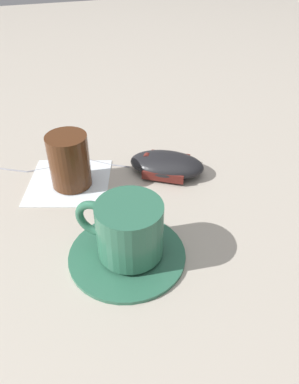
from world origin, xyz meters
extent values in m
plane|color=#B2A899|center=(0.00, 0.00, 0.00)|extent=(3.00, 3.00, 0.00)
cylinder|color=#2D664C|center=(0.02, -0.06, 0.00)|extent=(0.14, 0.14, 0.01)
cylinder|color=#2D664C|center=(0.02, -0.06, 0.04)|extent=(0.08, 0.08, 0.07)
torus|color=#2D664C|center=(-0.01, -0.04, 0.05)|extent=(0.05, 0.04, 0.05)
ellipsoid|color=black|center=(0.13, 0.10, 0.02)|extent=(0.14, 0.12, 0.03)
cylinder|color=#591E19|center=(0.10, 0.11, 0.02)|extent=(0.01, 0.01, 0.01)
cube|color=#591E19|center=(0.11, 0.07, 0.01)|extent=(0.06, 0.04, 0.01)
cube|color=#591E19|center=(0.14, 0.12, 0.01)|extent=(0.06, 0.04, 0.01)
cylinder|color=gray|center=(0.06, 0.14, 0.00)|extent=(0.03, 0.02, 0.00)
cylinder|color=gray|center=(0.03, 0.16, 0.00)|extent=(0.03, 0.02, 0.00)
cylinder|color=gray|center=(0.00, 0.17, 0.00)|extent=(0.04, 0.01, 0.00)
cylinder|color=gray|center=(-0.04, 0.17, 0.00)|extent=(0.03, 0.01, 0.00)
cylinder|color=gray|center=(-0.07, 0.17, 0.00)|extent=(0.04, 0.00, 0.00)
cylinder|color=gray|center=(-0.10, 0.17, 0.00)|extent=(0.03, 0.02, 0.00)
sphere|color=gray|center=(0.07, 0.13, 0.00)|extent=(0.00, 0.00, 0.00)
sphere|color=gray|center=(0.04, 0.15, 0.00)|extent=(0.00, 0.00, 0.00)
sphere|color=gray|center=(0.02, 0.17, 0.00)|extent=(0.00, 0.00, 0.00)
sphere|color=gray|center=(-0.02, 0.17, 0.00)|extent=(0.00, 0.00, 0.00)
sphere|color=gray|center=(-0.05, 0.17, 0.00)|extent=(0.00, 0.00, 0.00)
sphere|color=gray|center=(-0.09, 0.16, 0.00)|extent=(0.00, 0.00, 0.00)
sphere|color=gray|center=(-0.12, 0.18, 0.00)|extent=(0.00, 0.00, 0.00)
cube|color=white|center=(-0.03, 0.12, 0.00)|extent=(0.15, 0.15, 0.00)
cylinder|color=#4C2814|center=(-0.02, 0.11, 0.04)|extent=(0.06, 0.06, 0.08)
camera|label=1|loc=(-0.05, -0.37, 0.35)|focal=35.00mm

